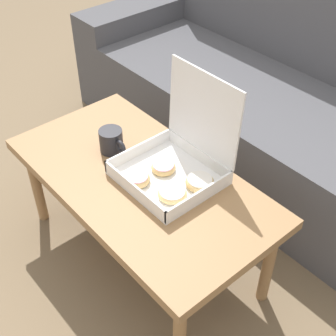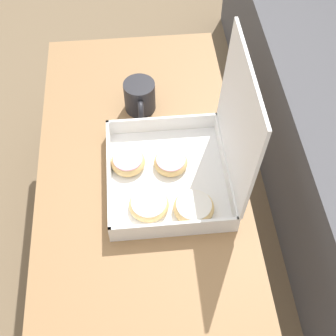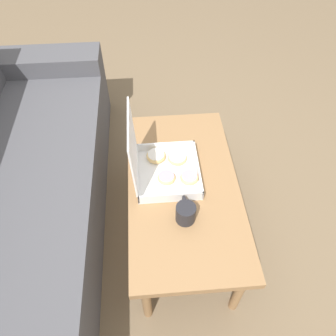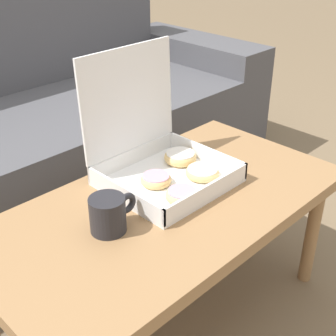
# 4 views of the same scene
# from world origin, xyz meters

# --- Properties ---
(ground_plane) EXTENTS (12.00, 12.00, 0.00)m
(ground_plane) POSITION_xyz_m (0.00, 0.00, 0.00)
(ground_plane) COLOR #756047
(coffee_table) EXTENTS (1.06, 0.56, 0.44)m
(coffee_table) POSITION_xyz_m (0.00, -0.11, 0.40)
(coffee_table) COLOR #997047
(coffee_table) RESTS_ON ground_plane
(pastry_box) EXTENTS (0.35, 0.33, 0.37)m
(pastry_box) POSITION_xyz_m (0.09, -0.01, 0.51)
(pastry_box) COLOR white
(pastry_box) RESTS_ON coffee_table
(coffee_mug) EXTENTS (0.14, 0.09, 0.09)m
(coffee_mug) POSITION_xyz_m (-0.19, -0.10, 0.49)
(coffee_mug) COLOR #232328
(coffee_mug) RESTS_ON coffee_table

